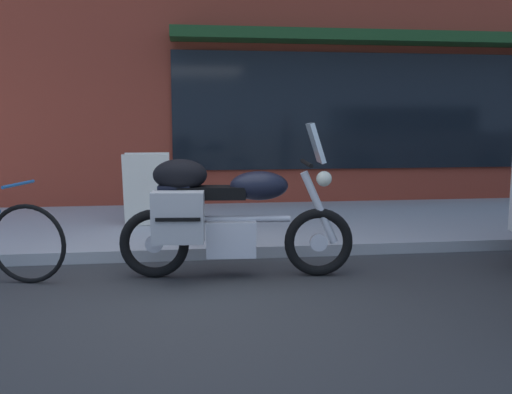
{
  "coord_description": "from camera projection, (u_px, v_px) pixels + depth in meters",
  "views": [
    {
      "loc": [
        -0.02,
        -4.15,
        1.41
      ],
      "look_at": [
        0.63,
        0.88,
        0.7
      ],
      "focal_mm": 38.55,
      "sensor_mm": 36.0,
      "label": 1
    }
  ],
  "objects": [
    {
      "name": "sandwich_board_sign",
      "position": [
        147.0,
        189.0,
        6.77
      ],
      "size": [
        0.55,
        0.4,
        0.89
      ],
      "color": "silver",
      "rests_on": "sidewalk_curb"
    },
    {
      "name": "touring_motorcycle",
      "position": [
        222.0,
        212.0,
        4.88
      ],
      "size": [
        2.11,
        0.62,
        1.39
      ],
      "color": "black",
      "rests_on": "ground_plane"
    },
    {
      "name": "ground_plane",
      "position": [
        190.0,
        303.0,
        4.28
      ],
      "size": [
        80.0,
        80.0,
        0.0
      ],
      "primitive_type": "plane",
      "color": "#333333"
    }
  ]
}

